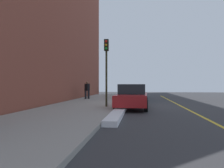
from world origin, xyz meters
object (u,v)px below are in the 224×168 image
object	(u,v)px
parked_car_red	(132,96)
traffic_light_pole	(106,61)
parked_car_silver	(136,92)
parked_car_navy	(137,91)
pedestrian_black_coat	(87,90)

from	to	relation	value
parked_car_red	traffic_light_pole	distance (m)	2.75
parked_car_silver	traffic_light_pole	xyz separation A→B (m)	(6.93, -1.65, 2.18)
parked_car_silver	parked_car_red	xyz separation A→B (m)	(6.34, -0.09, -0.00)
parked_car_navy	traffic_light_pole	bearing A→B (deg)	-7.64
parked_car_navy	traffic_light_pole	distance (m)	12.91
pedestrian_black_coat	traffic_light_pole	size ratio (longest dim) A/B	0.40
parked_car_red	parked_car_navy	bearing A→B (deg)	179.38
parked_car_silver	parked_car_red	bearing A→B (deg)	-0.85
parked_car_navy	parked_car_silver	world-z (taller)	same
parked_car_navy	parked_car_silver	distance (m)	5.68
parked_car_silver	parked_car_navy	bearing A→B (deg)	179.62
pedestrian_black_coat	traffic_light_pole	xyz separation A→B (m)	(6.36, 2.86, 1.91)
parked_car_silver	pedestrian_black_coat	distance (m)	4.56
parked_car_silver	pedestrian_black_coat	size ratio (longest dim) A/B	2.81
pedestrian_black_coat	parked_car_red	bearing A→B (deg)	37.43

